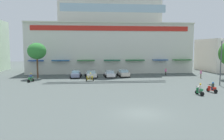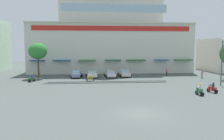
# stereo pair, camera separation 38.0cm
# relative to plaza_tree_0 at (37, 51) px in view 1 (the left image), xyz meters

# --- Properties ---
(ground_plane) EXTENTS (128.00, 128.00, 0.00)m
(ground_plane) POSITION_rel_plaza_tree_0_xyz_m (14.96, -11.42, -5.27)
(ground_plane) COLOR #4C5553
(colonial_building) EXTENTS (38.22, 18.11, 22.11)m
(colonial_building) POSITION_rel_plaza_tree_0_xyz_m (14.96, 12.18, 4.30)
(colonial_building) COLOR silver
(colonial_building) RESTS_ON ground
(plaza_tree_0) EXTENTS (3.55, 3.70, 6.88)m
(plaza_tree_0) POSITION_rel_plaza_tree_0_xyz_m (0.00, 0.00, 0.00)
(plaza_tree_0) COLOR brown
(plaza_tree_0) RESTS_ON ground
(parked_car_0) EXTENTS (2.28, 4.09, 1.45)m
(parked_car_0) POSITION_rel_plaza_tree_0_xyz_m (7.37, 0.23, -4.53)
(parked_car_0) COLOR slate
(parked_car_0) RESTS_ON ground
(parked_car_1) EXTENTS (2.68, 4.38, 1.38)m
(parked_car_1) POSITION_rel_plaza_tree_0_xyz_m (10.34, 0.16, -4.56)
(parked_car_1) COLOR silver
(parked_car_1) RESTS_ON ground
(parked_car_2) EXTENTS (2.48, 3.98, 1.40)m
(parked_car_2) POSITION_rel_plaza_tree_0_xyz_m (14.07, -0.03, -4.56)
(parked_car_2) COLOR white
(parked_car_2) RESTS_ON ground
(parked_car_3) EXTENTS (2.63, 4.29, 1.42)m
(parked_car_3) POSITION_rel_plaza_tree_0_xyz_m (16.98, 0.76, -4.54)
(parked_car_3) COLOR beige
(parked_car_3) RESTS_ON ground
(scooter_rider_0) EXTENTS (0.88, 1.56, 1.46)m
(scooter_rider_0) POSITION_rel_plaza_tree_0_xyz_m (26.49, -16.08, -4.67)
(scooter_rider_0) COLOR black
(scooter_rider_0) RESTS_ON ground
(scooter_rider_1) EXTENTS (0.94, 1.46, 1.54)m
(scooter_rider_1) POSITION_rel_plaza_tree_0_xyz_m (-0.11, -4.61, -4.63)
(scooter_rider_1) COLOR black
(scooter_rider_1) RESTS_ON ground
(scooter_rider_2) EXTENTS (0.61, 1.38, 1.54)m
(scooter_rider_2) POSITION_rel_plaza_tree_0_xyz_m (24.04, -17.46, -4.63)
(scooter_rider_2) COLOR black
(scooter_rider_2) RESTS_ON ground
(scooter_rider_4) EXTENTS (1.43, 0.68, 1.50)m
(scooter_rider_4) POSITION_rel_plaza_tree_0_xyz_m (10.14, -4.33, -4.64)
(scooter_rider_4) COLOR black
(scooter_rider_4) RESTS_ON ground
(pedestrian_0) EXTENTS (0.48, 0.48, 1.71)m
(pedestrian_0) POSITION_rel_plaza_tree_0_xyz_m (31.74, -2.90, -4.30)
(pedestrian_0) COLOR gray
(pedestrian_0) RESTS_ON ground
(pedestrian_1) EXTENTS (0.55, 0.55, 1.54)m
(pedestrian_1) POSITION_rel_plaza_tree_0_xyz_m (26.42, 2.16, -4.40)
(pedestrian_1) COLOR #252722
(pedestrian_1) RESTS_ON ground
(streetlamp_near) EXTENTS (0.40, 0.40, 7.35)m
(streetlamp_near) POSITION_rel_plaza_tree_0_xyz_m (30.71, -10.99, -1.01)
(streetlamp_near) COLOR #474C51
(streetlamp_near) RESTS_ON ground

